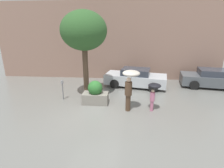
{
  "coord_description": "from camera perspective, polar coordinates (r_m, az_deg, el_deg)",
  "views": [
    {
      "loc": [
        1.49,
        -7.61,
        4.06
      ],
      "look_at": [
        0.75,
        1.6,
        1.05
      ],
      "focal_mm": 28.0,
      "sensor_mm": 36.0,
      "label": 1
    }
  ],
  "objects": [
    {
      "name": "building_facade",
      "position": [
        14.23,
        -1.45,
        13.76
      ],
      "size": [
        18.0,
        0.3,
        6.0
      ],
      "color": "#8C6B5B",
      "rests_on": "ground"
    },
    {
      "name": "planter_box",
      "position": [
        9.7,
        -5.47,
        -3.15
      ],
      "size": [
        1.4,
        0.81,
        1.31
      ],
      "color": "gray",
      "rests_on": "ground"
    },
    {
      "name": "parked_car_far",
      "position": [
        14.19,
        29.91,
        1.5
      ],
      "size": [
        4.38,
        2.44,
        1.28
      ],
      "rotation": [
        0.0,
        0.0,
        1.4
      ],
      "color": "#4C5156",
      "rests_on": "ground"
    },
    {
      "name": "parked_car_near",
      "position": [
        12.6,
        7.67,
        1.96
      ],
      "size": [
        4.52,
        2.55,
        1.28
      ],
      "rotation": [
        0.0,
        0.0,
        1.37
      ],
      "color": "#B7BCC1",
      "rests_on": "ground"
    },
    {
      "name": "person_child",
      "position": [
        8.87,
        13.49,
        -2.06
      ],
      "size": [
        0.63,
        0.63,
        1.43
      ],
      "rotation": [
        0.0,
        0.0,
        0.73
      ],
      "color": "#B76684",
      "rests_on": "ground"
    },
    {
      "name": "person_adult",
      "position": [
        8.58,
        5.88,
        0.72
      ],
      "size": [
        0.86,
        0.86,
        2.08
      ],
      "rotation": [
        0.0,
        0.0,
        0.78
      ],
      "color": "#473323",
      "rests_on": "ground"
    },
    {
      "name": "parking_meter",
      "position": [
        10.46,
        -15.9,
        -0.57
      ],
      "size": [
        0.14,
        0.14,
        1.17
      ],
      "color": "#595B60",
      "rests_on": "ground"
    },
    {
      "name": "ground_plane",
      "position": [
        8.76,
        -5.8,
        -9.69
      ],
      "size": [
        40.0,
        40.0,
        0.0
      ],
      "primitive_type": "plane",
      "color": "slate"
    },
    {
      "name": "street_tree",
      "position": [
        10.23,
        -9.18,
        16.59
      ],
      "size": [
        2.59,
        2.59,
        4.99
      ],
      "color": "brown",
      "rests_on": "ground"
    }
  ]
}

